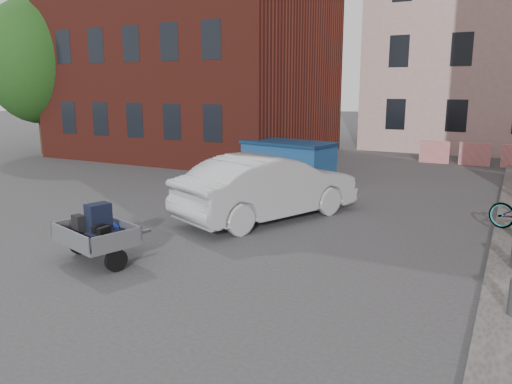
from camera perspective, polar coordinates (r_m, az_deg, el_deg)
The scene contains 8 objects.
ground at distance 11.12m, azimuth -5.23°, elevation -6.08°, with size 120.00×120.00×0.00m, color #38383A.
building_brick at distance 26.63m, azimuth -6.76°, elevation 19.60°, with size 12.00×10.00×14.00m, color #591E16.
far_building at distance 40.21m, azimuth -12.54°, elevation 12.51°, with size 6.00×6.00×8.00m, color maroon.
tree at distance 28.22m, azimuth -23.77°, elevation 14.53°, with size 5.28×5.28×8.30m.
barriers at distance 24.09m, azimuth 23.73°, elevation 3.97°, with size 4.70×0.18×1.00m.
trailer at distance 10.37m, azimuth -17.85°, elevation -4.46°, with size 1.85×1.97×1.20m.
dumpster at distance 18.91m, azimuth 3.69°, elevation 3.68°, with size 3.65×2.33×1.42m.
silver_car at distance 13.11m, azimuth 1.46°, elevation 0.59°, with size 1.80×5.16×1.70m, color #B3B6BB.
Camera 1 is at (5.78, -8.86, 3.44)m, focal length 35.00 mm.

